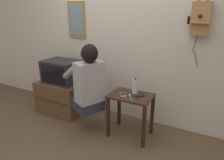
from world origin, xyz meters
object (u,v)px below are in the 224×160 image
at_px(framed_picture, 77,20).
at_px(toothbrush, 131,98).
at_px(water_bottle, 135,86).
at_px(television, 62,71).
at_px(wall_phone_antique, 200,18).
at_px(cell_phone_spare, 140,96).
at_px(cell_phone_held, 123,95).
at_px(person, 88,80).

bearing_deg(framed_picture, toothbrush, -25.05).
bearing_deg(water_bottle, television, 178.35).
xyz_separation_m(framed_picture, water_bottle, (1.16, -0.37, -0.79)).
bearing_deg(framed_picture, wall_phone_antique, -1.39).
bearing_deg(toothbrush, television, 134.11).
bearing_deg(cell_phone_spare, water_bottle, 173.83).
distance_m(wall_phone_antique, water_bottle, 1.11).
bearing_deg(television, framed_picture, 73.31).
bearing_deg(water_bottle, toothbrush, -85.21).
bearing_deg(toothbrush, cell_phone_held, 123.60).
xyz_separation_m(person, framed_picture, (-0.62, 0.63, 0.71)).
xyz_separation_m(person, water_bottle, (0.54, 0.27, -0.08)).
height_order(framed_picture, water_bottle, framed_picture).
bearing_deg(person, framed_picture, 70.33).
xyz_separation_m(framed_picture, cell_phone_held, (1.05, -0.50, -0.88)).
bearing_deg(water_bottle, framed_picture, 162.44).
bearing_deg(person, wall_phone_antique, -37.43).
distance_m(wall_phone_antique, cell_phone_spare, 1.15).
xyz_separation_m(framed_picture, cell_phone_spare, (1.25, -0.44, -0.88)).
bearing_deg(cell_phone_spare, person, -132.09).
xyz_separation_m(cell_phone_spare, water_bottle, (-0.09, 0.07, 0.09)).
distance_m(television, cell_phone_held, 1.17).
distance_m(wall_phone_antique, framed_picture, 1.80).
xyz_separation_m(television, cell_phone_spare, (1.35, -0.10, -0.10)).
bearing_deg(cell_phone_held, toothbrush, -57.99).
distance_m(television, framed_picture, 0.85).
xyz_separation_m(wall_phone_antique, cell_phone_held, (-0.75, -0.46, -0.93)).
bearing_deg(person, cell_phone_spare, -46.50).
bearing_deg(water_bottle, cell_phone_spare, -36.62).
distance_m(person, cell_phone_spare, 0.68).
height_order(television, framed_picture, framed_picture).
bearing_deg(wall_phone_antique, cell_phone_spare, -144.56).
height_order(person, water_bottle, person).
relative_size(wall_phone_antique, cell_phone_spare, 5.74).
bearing_deg(toothbrush, wall_phone_antique, 2.82).
bearing_deg(wall_phone_antique, framed_picture, 178.61).
bearing_deg(cell_phone_spare, cell_phone_held, -131.15).
bearing_deg(television, water_bottle, -1.65).
distance_m(cell_phone_held, water_bottle, 0.20).
height_order(wall_phone_antique, water_bottle, wall_phone_antique).
bearing_deg(person, toothbrush, -55.35).
relative_size(cell_phone_spare, water_bottle, 0.68).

